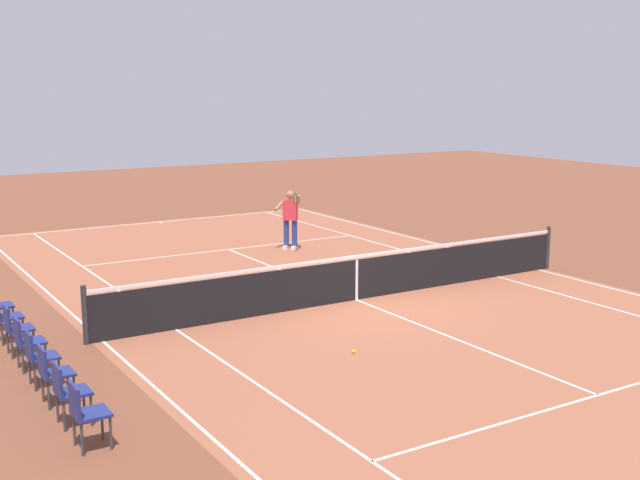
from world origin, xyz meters
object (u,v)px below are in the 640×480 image
tennis_net (356,278)px  spectator_chair_4 (25,339)px  spectator_chair_1 (67,389)px  spectator_chair_3 (38,354)px  spectator_chair_2 (51,370)px  spectator_chair_6 (5,314)px  tennis_player_near (290,216)px  spectator_chair_5 (14,326)px  tennis_ball (354,351)px  spectator_chair_0 (85,410)px

tennis_net → spectator_chair_4: (-0.82, 6.98, 0.03)m
spectator_chair_1 → spectator_chair_3: size_ratio=1.00×
spectator_chair_2 → spectator_chair_6: same height
tennis_net → tennis_player_near: (5.58, -1.54, 0.44)m
spectator_chair_4 → spectator_chair_5: same height
spectator_chair_5 → tennis_player_near: bearing=-57.0°
spectator_chair_1 → spectator_chair_6: size_ratio=1.00×
tennis_net → tennis_player_near: bearing=-15.5°
tennis_net → tennis_ball: size_ratio=177.27×
tennis_ball → spectator_chair_2: (0.38, 4.96, 0.49)m
spectator_chair_0 → spectator_chair_2: (1.70, 0.00, 0.00)m
tennis_ball → spectator_chair_4: (2.08, 4.96, 0.49)m
tennis_ball → spectator_chair_2: spectator_chair_2 is taller
tennis_ball → spectator_chair_3: spectator_chair_3 is taller
tennis_player_near → spectator_chair_4: 10.67m
tennis_player_near → tennis_ball: tennis_player_near is taller
tennis_net → spectator_chair_0: size_ratio=13.30×
tennis_player_near → spectator_chair_6: 9.74m
tennis_net → spectator_chair_1: tennis_net is taller
tennis_ball → tennis_player_near: bearing=-22.8°
tennis_ball → spectator_chair_5: size_ratio=0.08×
tennis_ball → spectator_chair_0: spectator_chair_0 is taller
tennis_net → spectator_chair_6: tennis_net is taller
spectator_chair_1 → spectator_chair_4: bearing=0.0°
spectator_chair_5 → tennis_ball: bearing=-120.6°
spectator_chair_0 → spectator_chair_5: size_ratio=1.00×
spectator_chair_5 → spectator_chair_3: bearing=180.0°
tennis_player_near → spectator_chair_5: 10.18m
spectator_chair_0 → spectator_chair_6: bearing=0.0°
tennis_net → spectator_chair_5: 6.98m
spectator_chair_1 → spectator_chair_5: size_ratio=1.00×
spectator_chair_1 → spectator_chair_3: 1.70m
tennis_ball → spectator_chair_1: bearing=95.4°
tennis_player_near → spectator_chair_4: tennis_player_near is taller
tennis_player_near → spectator_chair_3: size_ratio=1.93×
tennis_net → tennis_player_near: 5.81m
spectator_chair_4 → tennis_net: bearing=-83.3°
tennis_player_near → spectator_chair_0: tennis_player_near is taller
tennis_ball → spectator_chair_2: bearing=85.6°
tennis_player_near → spectator_chair_3: 11.20m
spectator_chair_3 → spectator_chair_6: same height
tennis_net → spectator_chair_4: bearing=96.7°
tennis_player_near → spectator_chair_2: size_ratio=1.93×
spectator_chair_0 → spectator_chair_6: 5.10m
tennis_ball → spectator_chair_0: 5.16m
tennis_net → spectator_chair_5: bearing=89.7°
tennis_ball → spectator_chair_2: size_ratio=0.08×
spectator_chair_5 → spectator_chair_6: same height
tennis_net → spectator_chair_5: tennis_net is taller
tennis_player_near → spectator_chair_0: 13.00m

